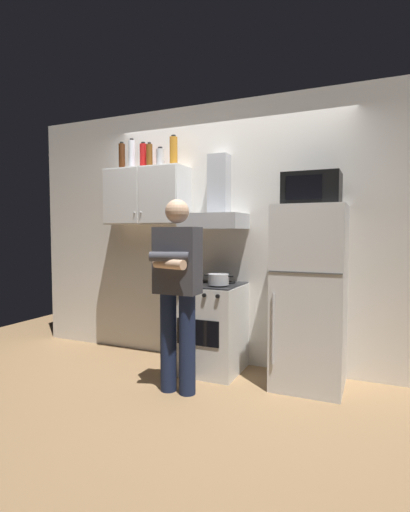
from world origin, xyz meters
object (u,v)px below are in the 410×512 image
at_px(person_standing, 177,288).
at_px(bottle_vodka_clear, 132,155).
at_px(bottle_canister_steel, 160,158).
at_px(stove_oven, 211,327).
at_px(bottle_soda_red, 143,156).
at_px(bottle_liquor_amber, 174,152).
at_px(range_hood, 216,209).
at_px(refrigerator, 310,297).
at_px(upper_cabinet, 147,196).
at_px(microwave, 312,189).
at_px(bottle_rum_dark, 122,156).
at_px(cooking_pot, 218,279).
at_px(bottle_beer_brown, 149,156).

relative_size(person_standing, bottle_vodka_clear, 4.93).
bearing_deg(bottle_canister_steel, bottle_vodka_clear, -178.54).
bearing_deg(stove_oven, bottle_soda_red, 171.15).
xyz_separation_m(stove_oven, bottle_liquor_amber, (-0.48, 0.15, 1.77)).
xyz_separation_m(range_hood, bottle_vodka_clear, (-0.99, 0.01, 0.61)).
distance_m(refrigerator, bottle_liquor_amber, 2.01).
distance_m(stove_oven, bottle_canister_steel, 1.84).
height_order(upper_cabinet, microwave, upper_cabinet).
bearing_deg(refrigerator, microwave, 90.90).
relative_size(stove_oven, range_hood, 1.17).
xyz_separation_m(refrigerator, bottle_canister_steel, (-1.59, 0.15, 1.35)).
relative_size(range_hood, bottle_rum_dark, 2.53).
bearing_deg(refrigerator, cooking_pot, -171.68).
distance_m(refrigerator, microwave, 0.94).
bearing_deg(stove_oven, microwave, 1.15).
bearing_deg(bottle_soda_red, upper_cabinet, -7.83).
xyz_separation_m(microwave, bottle_liquor_amber, (-1.43, 0.13, 0.46)).
height_order(upper_cabinet, bottle_rum_dark, bottle_rum_dark).
height_order(bottle_beer_brown, bottle_soda_red, bottle_soda_red).
xyz_separation_m(bottle_rum_dark, bottle_vodka_clear, (0.10, 0.05, 0.02)).
height_order(stove_oven, bottle_liquor_amber, bottle_liquor_amber).
bearing_deg(bottle_beer_brown, stove_oven, -8.04).
distance_m(stove_oven, person_standing, 0.77).
xyz_separation_m(upper_cabinet, bottle_vodka_clear, (-0.19, 0.02, 0.46)).
distance_m(stove_oven, bottle_rum_dark, 2.07).
height_order(cooking_pot, bottle_liquor_amber, bottle_liquor_amber).
bearing_deg(bottle_vodka_clear, upper_cabinet, -4.63).
distance_m(range_hood, microwave, 0.97).
xyz_separation_m(microwave, bottle_canister_steel, (-1.59, 0.13, 0.41)).
relative_size(person_standing, bottle_soda_red, 5.85).
distance_m(refrigerator, person_standing, 1.17).
distance_m(bottle_canister_steel, bottle_beer_brown, 0.12).
relative_size(stove_oven, bottle_rum_dark, 2.94).
bearing_deg(person_standing, cooking_pot, 69.70).
distance_m(stove_oven, cooking_pot, 0.52).
relative_size(bottle_liquor_amber, bottle_soda_red, 1.15).
height_order(bottle_rum_dark, bottle_liquor_amber, bottle_liquor_amber).
distance_m(upper_cabinet, bottle_liquor_amber, 0.56).
bearing_deg(bottle_soda_red, person_standing, -42.95).
bearing_deg(refrigerator, stove_oven, -179.96).
xyz_separation_m(person_standing, cooking_pot, (0.18, 0.49, 0.02)).
bearing_deg(bottle_beer_brown, cooking_pot, -14.35).
bearing_deg(bottle_liquor_amber, bottle_canister_steel, 178.25).
distance_m(refrigerator, bottle_rum_dark, 2.47).
bearing_deg(bottle_rum_dark, microwave, -2.16).
height_order(upper_cabinet, cooking_pot, upper_cabinet).
relative_size(bottle_rum_dark, bottle_soda_red, 1.06).
bearing_deg(bottle_soda_red, stove_oven, -8.85).
bearing_deg(microwave, refrigerator, -89.10).
relative_size(bottle_rum_dark, bottle_beer_brown, 1.12).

